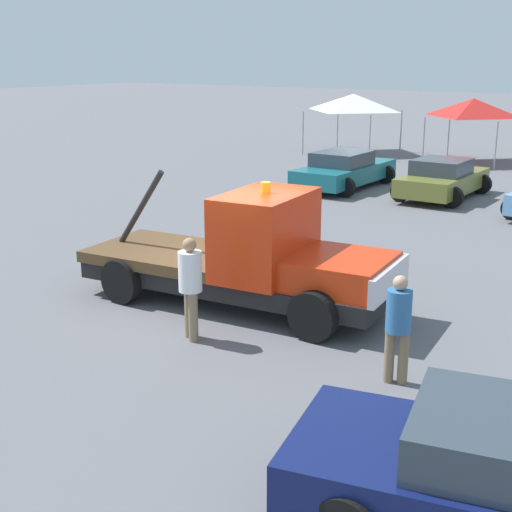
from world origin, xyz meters
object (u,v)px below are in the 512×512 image
(canopy_tent_red, at_px, (473,108))
(tow_truck, at_px, (252,259))
(parked_car_teal, at_px, (344,170))
(parked_car_olive, at_px, (442,179))
(canopy_tent_white, at_px, (354,102))
(person_near_truck, at_px, (398,322))
(person_at_hood, at_px, (190,282))

(canopy_tent_red, bearing_deg, tow_truck, -82.57)
(parked_car_teal, bearing_deg, parked_car_olive, -86.97)
(parked_car_teal, relative_size, canopy_tent_white, 1.33)
(person_near_truck, height_order, canopy_tent_white, canopy_tent_white)
(canopy_tent_red, bearing_deg, parked_car_olive, -77.53)
(parked_car_teal, bearing_deg, tow_truck, -159.77)
(canopy_tent_white, bearing_deg, parked_car_olive, -47.87)
(parked_car_olive, distance_m, canopy_tent_red, 9.10)
(person_at_hood, bearing_deg, tow_truck, 33.95)
(person_at_hood, relative_size, parked_car_olive, 0.42)
(canopy_tent_white, bearing_deg, tow_truck, -67.85)
(canopy_tent_red, bearing_deg, canopy_tent_white, -178.47)
(person_near_truck, distance_m, parked_car_olive, 14.74)
(person_near_truck, bearing_deg, canopy_tent_white, -168.31)
(person_near_truck, height_order, canopy_tent_red, canopy_tent_red)
(tow_truck, bearing_deg, person_near_truck, -28.75)
(person_at_hood, distance_m, canopy_tent_red, 23.36)
(parked_car_teal, xyz_separation_m, parked_car_olive, (3.63, 0.17, -0.00))
(person_near_truck, bearing_deg, parked_car_olive, -179.02)
(person_near_truck, xyz_separation_m, parked_car_olive, (-4.48, 14.04, -0.32))
(parked_car_olive, height_order, canopy_tent_red, canopy_tent_red)
(parked_car_teal, bearing_deg, canopy_tent_white, 25.48)
(person_at_hood, xyz_separation_m, parked_car_olive, (-0.90, 14.44, -0.39))
(parked_car_olive, bearing_deg, person_near_truck, -162.07)
(person_at_hood, bearing_deg, canopy_tent_red, 39.24)
(person_at_hood, height_order, parked_car_teal, person_at_hood)
(person_at_hood, relative_size, parked_car_teal, 0.37)
(canopy_tent_white, bearing_deg, parked_car_teal, -64.82)
(tow_truck, bearing_deg, person_at_hood, -94.48)
(parked_car_teal, distance_m, canopy_tent_red, 9.22)
(person_near_truck, distance_m, canopy_tent_red, 23.68)
(tow_truck, bearing_deg, canopy_tent_red, 91.28)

